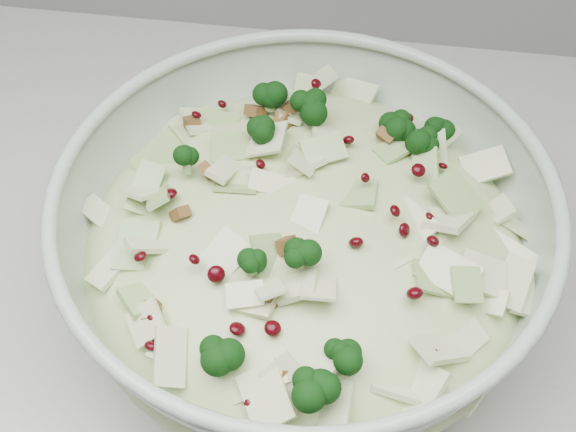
# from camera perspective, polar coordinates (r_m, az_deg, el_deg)

# --- Properties ---
(counter) EXTENTS (3.60, 0.60, 0.90)m
(counter) POSITION_cam_1_polar(r_m,az_deg,el_deg) (1.15, -3.46, -13.82)
(counter) COLOR #B7B7B2
(counter) RESTS_ON floor
(mixing_bowl) EXTENTS (0.45, 0.45, 0.15)m
(mixing_bowl) POSITION_cam_1_polar(r_m,az_deg,el_deg) (0.63, 1.13, -2.53)
(mixing_bowl) COLOR #A2B2A2
(mixing_bowl) RESTS_ON counter
(salad) EXTENTS (0.35, 0.35, 0.15)m
(salad) POSITION_cam_1_polar(r_m,az_deg,el_deg) (0.61, 1.17, -1.17)
(salad) COLOR #C4D793
(salad) RESTS_ON mixing_bowl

